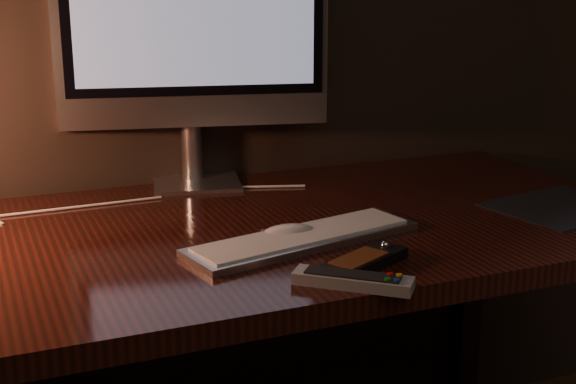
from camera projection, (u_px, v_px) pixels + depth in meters
name	position (u px, v px, depth m)	size (l,w,h in m)	color
desk	(231.00, 279.00, 1.59)	(1.60, 0.75, 0.75)	#35120C
monitor	(192.00, 20.00, 1.69)	(0.57, 0.20, 0.61)	silver
keyboard	(303.00, 238.00, 1.41)	(0.43, 0.12, 0.02)	silver
mousepad	(562.00, 207.00, 1.61)	(0.27, 0.22, 0.00)	black
mouse	(289.00, 233.00, 1.43)	(0.09, 0.05, 0.02)	white
media_remote	(366.00, 260.00, 1.29)	(0.17, 0.12, 0.03)	black
tv_remote	(353.00, 280.00, 1.21)	(0.17, 0.15, 0.02)	#9C9EA2
cable	(162.00, 198.00, 1.67)	(0.01, 0.01, 0.65)	white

